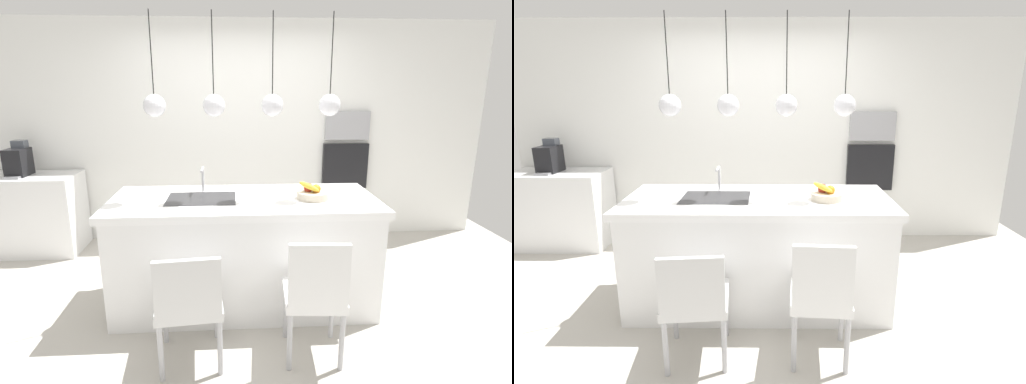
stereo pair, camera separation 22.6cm
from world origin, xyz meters
The scene contains 16 objects.
floor centered at (0.00, 0.00, 0.00)m, with size 6.60×6.60×0.00m, color #BCB7AD.
back_wall centered at (0.00, 1.65, 1.30)m, with size 6.00×0.10×2.60m, color white.
kitchen_island centered at (0.00, 0.00, 0.48)m, with size 2.20×0.91×0.95m.
sink_basin centered at (-0.35, 0.00, 0.95)m, with size 0.56×0.40×0.02m, color #2D2D30.
faucet centered at (-0.35, 0.21, 1.10)m, with size 0.02×0.17×0.22m.
fruit_bowl centered at (0.56, -0.05, 1.00)m, with size 0.27×0.27×0.16m.
side_counter centered at (-2.40, 1.28, 0.45)m, with size 1.10×0.60×0.89m, color white.
coffee_machine centered at (-2.45, 1.28, 1.05)m, with size 0.20×0.35×0.38m.
microwave centered at (1.30, 1.58, 1.39)m, with size 0.54×0.08×0.34m, color #9E9EA3.
oven centered at (1.30, 1.58, 0.89)m, with size 0.56×0.08×0.56m, color black.
chair_near centered at (-0.39, -0.79, 0.48)m, with size 0.48×0.50×0.84m.
chair_middle centered at (0.45, -0.79, 0.51)m, with size 0.43×0.44×0.91m.
pendant_light_left centered at (-0.68, 0.00, 1.71)m, with size 0.17×0.17×0.77m.
pendant_light_center_left centered at (-0.23, 0.00, 1.71)m, with size 0.17×0.17×0.77m.
pendant_light_center_right centered at (0.23, 0.00, 1.71)m, with size 0.17×0.17×0.77m.
pendant_light_right centered at (0.68, 0.00, 1.71)m, with size 0.17×0.17×0.77m.
Camera 2 is at (0.13, -3.12, 1.84)m, focal length 27.43 mm.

